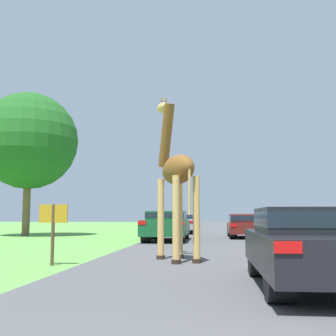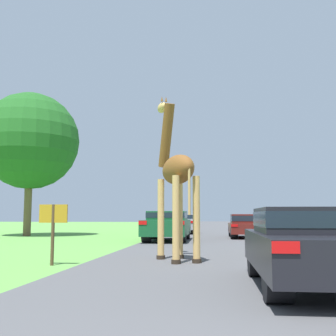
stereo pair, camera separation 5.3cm
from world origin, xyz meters
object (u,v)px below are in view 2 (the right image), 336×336
Objects in this scene: car_lead_maroon at (310,244)px; sign_post at (53,223)px; tree_centre_back at (30,141)px; car_queue_right at (247,225)px; car_queue_left at (181,223)px; giraffe_near_road at (176,175)px; car_far_ahead at (291,231)px; car_verge_right at (167,225)px.

sign_post is at bearing 154.28° from car_lead_maroon.
tree_centre_back is at bearing 126.82° from car_lead_maroon.
car_lead_maroon is 0.50× the size of tree_centre_back.
car_queue_left reaches higher than car_queue_right.
car_queue_left is (-1.17, 17.29, -1.57)m from giraffe_near_road.
giraffe_near_road is 16.51m from tree_centre_back.
car_verge_right is at bearing 124.78° from car_far_ahead.
car_far_ahead is 8.03m from car_verge_right.
giraffe_near_road is at bearing -103.05° from car_queue_right.
car_verge_right is 10.78m from tree_centre_back.
car_verge_right is 0.56× the size of tree_centre_back.
car_queue_left is at bearing 106.85° from car_far_ahead.
car_queue_right is at bearing 67.26° from sign_post.
sign_post reaches higher than car_queue_right.
car_lead_maroon is at bearing -25.72° from sign_post.
car_lead_maroon is at bearing -80.03° from car_queue_left.
giraffe_near_road is 1.11× the size of car_far_ahead.
giraffe_near_road is 3.27× the size of sign_post.
car_far_ahead is (3.39, 2.21, -1.56)m from giraffe_near_road.
car_queue_left is at bearing 68.57° from giraffe_near_road.
car_far_ahead is at bearing 82.50° from car_lead_maroon.
car_lead_maroon is 13.36m from car_verge_right.
giraffe_near_road reaches higher than car_far_ahead.
giraffe_near_road is at bearing 122.65° from car_lead_maroon.
car_verge_right is at bearing -140.38° from car_queue_right.
car_far_ahead is (0.82, 6.23, 0.00)m from car_lead_maroon.
tree_centre_back is (-12.53, 16.74, 4.94)m from car_lead_maroon.
giraffe_near_road is 1.10× the size of car_lead_maroon.
car_far_ahead is at bearing -55.22° from car_verge_right.
car_lead_maroon is 6.28m from car_far_ahead.
car_lead_maroon is at bearing -97.50° from car_far_ahead.
tree_centre_back is at bearing 141.79° from car_far_ahead.
tree_centre_back is 5.92× the size of sign_post.
car_queue_right is at bearing 89.16° from car_lead_maroon.
car_queue_left is at bearing 127.57° from car_queue_right.
car_verge_right reaches higher than car_far_ahead.
car_lead_maroon is (2.57, -4.02, -1.56)m from giraffe_near_road.
car_queue_right is at bearing 39.62° from car_verge_right.
tree_centre_back is (-8.77, 3.91, 4.90)m from car_verge_right.
sign_post is (-1.68, -18.69, 0.30)m from car_queue_left.
tree_centre_back is 16.48m from sign_post.
car_queue_right is 1.07× the size of car_queue_left.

